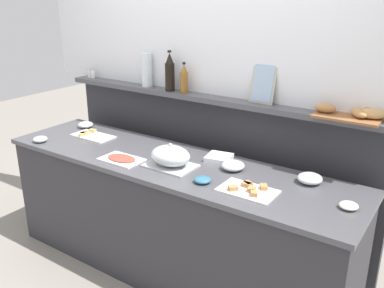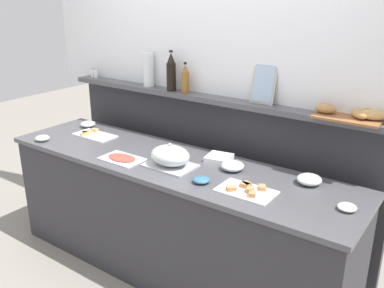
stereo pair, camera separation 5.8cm
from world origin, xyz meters
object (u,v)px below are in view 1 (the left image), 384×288
sandwich_platter_front (91,135)px  napkin_stack (219,158)px  glass_bowl_medium (310,179)px  glass_bowl_extra (40,139)px  glass_bowl_small (86,125)px  water_carafe (147,70)px  sandwich_platter_side (248,190)px  condiment_bowl_dark (203,180)px  glass_bowl_large (233,166)px  serving_cloche (170,157)px  salt_shaker (89,73)px  framed_picture (263,83)px  vinegar_bottle_amber (184,79)px  wine_bottle_dark (170,73)px  pepper_shaker (93,73)px  condiment_bowl_red (349,206)px  bread_basket (356,113)px  cold_cuts_platter (122,159)px

sandwich_platter_front → napkin_stack: size_ratio=2.12×
glass_bowl_medium → glass_bowl_extra: (-2.04, -0.46, -0.01)m
glass_bowl_small → water_carafe: size_ratio=0.48×
sandwich_platter_side → condiment_bowl_dark: condiment_bowl_dark is taller
glass_bowl_large → condiment_bowl_dark: 0.29m
water_carafe → serving_cloche: bearing=-39.8°
glass_bowl_extra → salt_shaker: (-0.16, 0.71, 0.41)m
sandwich_platter_side → sandwich_platter_front: bearing=173.1°
glass_bowl_small → framed_picture: size_ratio=0.47×
serving_cloche → vinegar_bottle_amber: 0.71m
wine_bottle_dark → condiment_bowl_dark: bearing=-40.7°
sandwich_platter_side → glass_bowl_large: size_ratio=2.19×
sandwich_platter_front → pepper_shaker: 0.67m
sandwich_platter_front → salt_shaker: salt_shaker is taller
sandwich_platter_front → glass_bowl_extra: glass_bowl_extra is taller
glass_bowl_large → framed_picture: framed_picture is taller
framed_picture → water_carafe: (-1.03, -0.04, -0.00)m
pepper_shaker → water_carafe: water_carafe is taller
glass_bowl_small → wine_bottle_dark: bearing=16.6°
serving_cloche → glass_bowl_large: serving_cloche is taller
napkin_stack → vinegar_bottle_amber: (-0.46, 0.23, 0.47)m
sandwich_platter_front → glass_bowl_medium: glass_bowl_medium is taller
condiment_bowl_red → serving_cloche: bearing=-176.3°
glass_bowl_small → salt_shaker: size_ratio=1.52×
glass_bowl_extra → salt_shaker: salt_shaker is taller
sandwich_platter_side → glass_bowl_medium: bearing=51.1°
sandwich_platter_front → condiment_bowl_red: size_ratio=3.44×
salt_shaker → napkin_stack: bearing=-8.9°
glass_bowl_medium → glass_bowl_small: size_ratio=1.18×
glass_bowl_extra → framed_picture: bearing=25.7°
vinegar_bottle_amber → bread_basket: 1.29m
glass_bowl_large → bread_basket: bearing=27.4°
water_carafe → napkin_stack: bearing=-15.8°
vinegar_bottle_amber → salt_shaker: 1.07m
glass_bowl_medium → glass_bowl_extra: glass_bowl_medium is taller
wine_bottle_dark → salt_shaker: bearing=179.0°
glass_bowl_medium → glass_bowl_extra: 2.09m
cold_cuts_platter → glass_bowl_extra: 0.81m
sandwich_platter_front → wine_bottle_dark: wine_bottle_dark is taller
framed_picture → salt_shaker: bearing=-178.7°
glass_bowl_extra → pepper_shaker: size_ratio=1.30×
vinegar_bottle_amber → glass_bowl_extra: bearing=-142.6°
glass_bowl_small → vinegar_bottle_amber: vinegar_bottle_amber is taller
water_carafe → cold_cuts_platter: bearing=-66.4°
glass_bowl_extra → water_carafe: bearing=53.4°
condiment_bowl_red → framed_picture: bearing=147.7°
napkin_stack → vinegar_bottle_amber: 0.70m
condiment_bowl_red → wine_bottle_dark: (-1.55, 0.44, 0.51)m
vinegar_bottle_amber → salt_shaker: (-1.07, 0.01, -0.06)m
glass_bowl_small → cold_cuts_platter: bearing=-26.0°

